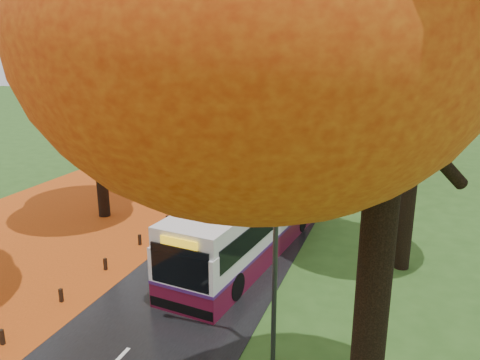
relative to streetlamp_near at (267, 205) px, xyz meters
The scene contains 13 objects.
road 18.07m from the streetlamp_near, 103.07° to the left, with size 6.50×90.00×0.04m, color black.
centre_line 18.07m from the streetlamp_near, 103.07° to the left, with size 0.12×90.00×0.01m, color silver.
leaf_verge 21.88m from the streetlamp_near, 127.29° to the left, with size 12.00×90.00×0.02m, color #8D330C.
leaf_drift 18.97m from the streetlamp_near, 112.37° to the left, with size 0.90×90.00×0.01m, color #C95014.
trees_left 22.59m from the streetlamp_near, 120.27° to the left, with size 9.20×74.00×13.88m.
trees_right 19.83m from the streetlamp_near, 80.27° to the left, with size 9.30×74.20×13.96m.
streetlamp_near is the anchor object (origin of this frame).
streetlamp_mid 22.00m from the streetlamp_near, 90.00° to the left, with size 2.45×0.18×8.00m.
streetlamp_far 44.00m from the streetlamp_near, 90.00° to the left, with size 2.45×0.18×8.00m.
bus 7.82m from the streetlamp_near, 111.69° to the left, with size 3.76×11.28×2.91m.
car_white 23.16m from the streetlamp_near, 105.97° to the left, with size 1.70×4.23×1.44m, color silver.
car_silver 28.53m from the streetlamp_near, 102.88° to the left, with size 1.50×4.31×1.42m, color #A2A5AA.
car_dark 42.33m from the streetlamp_near, 98.60° to the left, with size 1.61×3.96×1.15m, color black.
Camera 1 is at (7.17, -3.07, 8.70)m, focal length 35.00 mm.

